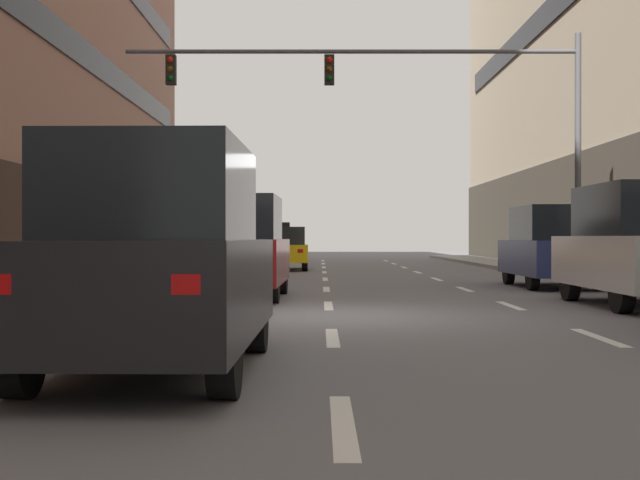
{
  "coord_description": "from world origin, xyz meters",
  "views": [
    {
      "loc": [
        -0.16,
        -13.79,
        1.27
      ],
      "look_at": [
        -0.29,
        14.07,
        1.18
      ],
      "focal_mm": 47.92,
      "sensor_mm": 36.0,
      "label": 1
    }
  ],
  "objects_px": {
    "taxi_driving_0": "(288,249)",
    "car_driving_1": "(162,258)",
    "car_parked_3": "(555,247)",
    "car_driving_3": "(244,247)",
    "traffic_signal_0": "(422,98)",
    "taxi_driving_2": "(224,241)"
  },
  "relations": [
    {
      "from": "taxi_driving_0",
      "to": "car_driving_1",
      "type": "relative_size",
      "value": 1.0
    },
    {
      "from": "taxi_driving_0",
      "to": "car_parked_3",
      "type": "xyz_separation_m",
      "value": [
        7.25,
        -11.43,
        0.21
      ]
    },
    {
      "from": "car_driving_1",
      "to": "car_parked_3",
      "type": "height_order",
      "value": "car_driving_1"
    },
    {
      "from": "car_driving_3",
      "to": "taxi_driving_0",
      "type": "bearing_deg",
      "value": 88.97
    },
    {
      "from": "car_driving_1",
      "to": "car_driving_3",
      "type": "bearing_deg",
      "value": 90.8
    },
    {
      "from": "traffic_signal_0",
      "to": "taxi_driving_2",
      "type": "bearing_deg",
      "value": 112.64
    },
    {
      "from": "car_driving_3",
      "to": "car_parked_3",
      "type": "distance_m",
      "value": 8.48
    },
    {
      "from": "taxi_driving_0",
      "to": "traffic_signal_0",
      "type": "height_order",
      "value": "traffic_signal_0"
    },
    {
      "from": "traffic_signal_0",
      "to": "taxi_driving_0",
      "type": "bearing_deg",
      "value": 114.88
    },
    {
      "from": "taxi_driving_0",
      "to": "traffic_signal_0",
      "type": "xyz_separation_m",
      "value": [
        4.16,
        -8.96,
        4.38
      ]
    },
    {
      "from": "taxi_driving_0",
      "to": "car_driving_3",
      "type": "bearing_deg",
      "value": -91.03
    },
    {
      "from": "car_driving_1",
      "to": "car_parked_3",
      "type": "relative_size",
      "value": 1.05
    },
    {
      "from": "car_driving_1",
      "to": "car_driving_3",
      "type": "height_order",
      "value": "car_driving_1"
    },
    {
      "from": "taxi_driving_2",
      "to": "car_driving_1",
      "type": "bearing_deg",
      "value": -84.24
    },
    {
      "from": "car_parked_3",
      "to": "traffic_signal_0",
      "type": "distance_m",
      "value": 5.75
    },
    {
      "from": "car_parked_3",
      "to": "car_driving_1",
      "type": "bearing_deg",
      "value": -118.55
    },
    {
      "from": "car_driving_3",
      "to": "traffic_signal_0",
      "type": "xyz_separation_m",
      "value": [
        4.43,
        6.38,
        4.14
      ]
    },
    {
      "from": "taxi_driving_0",
      "to": "taxi_driving_2",
      "type": "relative_size",
      "value": 0.99
    },
    {
      "from": "car_parked_3",
      "to": "traffic_signal_0",
      "type": "xyz_separation_m",
      "value": [
        -3.09,
        2.47,
        4.17
      ]
    },
    {
      "from": "car_driving_1",
      "to": "car_driving_3",
      "type": "xyz_separation_m",
      "value": [
        -0.13,
        9.68,
        -0.02
      ]
    },
    {
      "from": "taxi_driving_0",
      "to": "car_driving_1",
      "type": "height_order",
      "value": "car_driving_1"
    },
    {
      "from": "taxi_driving_0",
      "to": "car_parked_3",
      "type": "relative_size",
      "value": 1.05
    }
  ]
}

